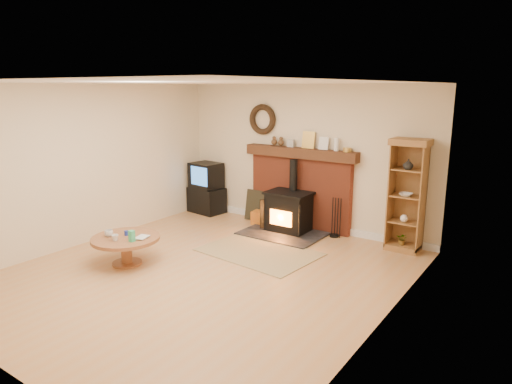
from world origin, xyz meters
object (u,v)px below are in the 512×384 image
Objects in this scene: wood_stove at (288,213)px; tv_unit at (206,189)px; curio_cabinet at (407,195)px; coffee_table at (126,242)px.

wood_stove is 2.09m from tv_unit.
curio_cabinet is (4.07, 0.08, 0.40)m from tv_unit.
curio_cabinet is at bearing 1.18° from tv_unit.
coffee_table is (0.91, -2.86, -0.16)m from tv_unit.
wood_stove is at bearing 66.51° from coffee_table.
wood_stove is 0.79× the size of curio_cabinet.
curio_cabinet reaches higher than tv_unit.
tv_unit is at bearing 107.74° from coffee_table.
wood_stove is at bearing -172.05° from curio_cabinet.
curio_cabinet is 1.81× the size of coffee_table.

